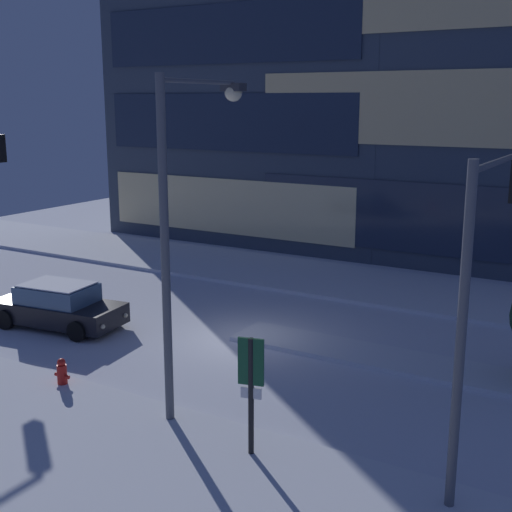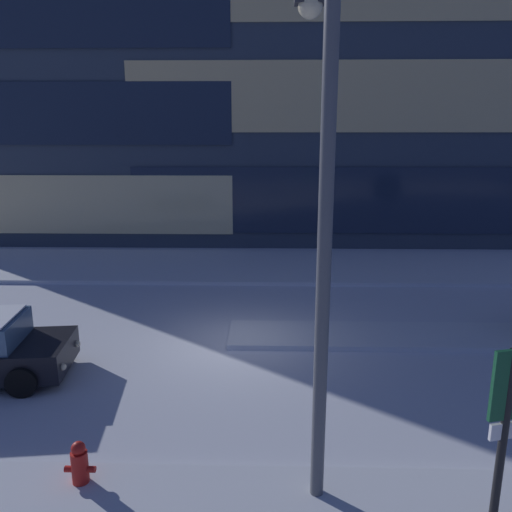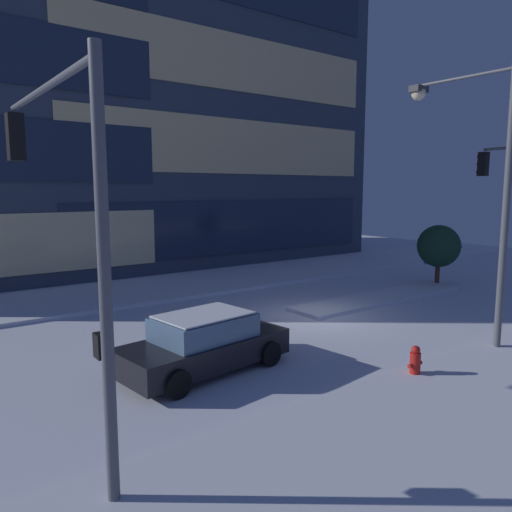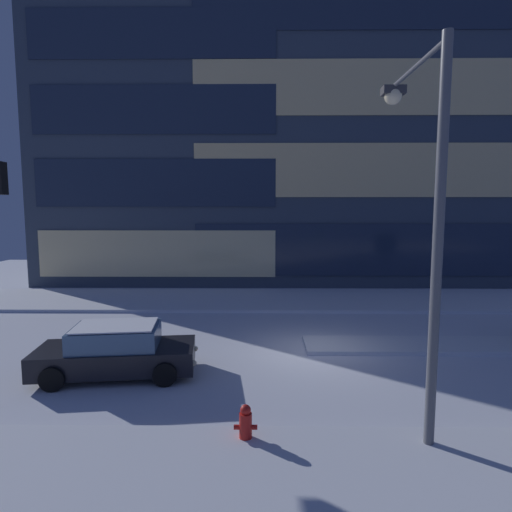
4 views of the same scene
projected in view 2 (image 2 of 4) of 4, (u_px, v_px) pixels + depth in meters
name	position (u px, v px, depth m)	size (l,w,h in m)	color
ground	(239.00, 343.00, 13.40)	(52.00, 52.00, 0.00)	silver
curb_strip_far	(250.00, 266.00, 21.01)	(52.00, 5.20, 0.14)	silver
median_strip	(393.00, 336.00, 13.71)	(9.00, 1.80, 0.14)	silver
office_tower_main	(334.00, 18.00, 28.31)	(22.60, 13.71, 23.67)	#384251
office_tower_secondary	(112.00, 79.00, 28.35)	(15.98, 11.56, 16.97)	#384251
street_lamp_arched	(320.00, 151.00, 7.28)	(0.56, 3.28, 7.98)	#565960
fire_hydrant	(80.00, 467.00, 7.80)	(0.48, 0.26, 0.84)	red
parking_info_sign	(506.00, 417.00, 6.77)	(0.55, 0.19, 2.70)	black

